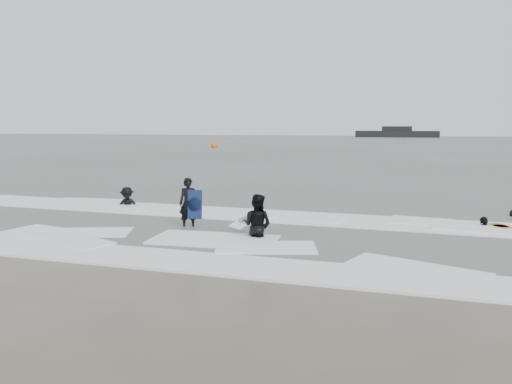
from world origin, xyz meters
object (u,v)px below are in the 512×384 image
(surfer_breaker, at_px, (127,207))
(buoy, at_px, (214,145))
(surfer_centre, at_px, (189,228))
(surfer_wading, at_px, (257,239))
(surfer_right_near, at_px, (484,229))
(vessel_horizon, at_px, (397,133))

(surfer_breaker, bearing_deg, buoy, 92.69)
(surfer_centre, relative_size, surfer_wading, 0.90)
(surfer_centre, distance_m, surfer_breaker, 5.61)
(surfer_wading, relative_size, surfer_right_near, 1.24)
(surfer_breaker, bearing_deg, vessel_horizon, 71.36)
(buoy, bearing_deg, vessel_horizon, 73.93)
(buoy, bearing_deg, surfer_centre, -67.74)
(surfer_wading, xyz_separation_m, vessel_horizon, (-2.40, 139.60, 1.21))
(surfer_centre, relative_size, buoy, 1.06)
(surfer_centre, bearing_deg, surfer_right_near, -6.13)
(buoy, xyz_separation_m, vessel_horizon, (23.58, 81.87, 0.80))
(surfer_wading, height_order, surfer_breaker, surfer_wading)
(surfer_centre, bearing_deg, surfer_breaker, 119.66)
(surfer_right_near, height_order, buoy, buoy)
(surfer_wading, height_order, vessel_horizon, vessel_horizon)
(surfer_centre, xyz_separation_m, vessel_horizon, (0.28, 138.78, 1.21))
(vessel_horizon, bearing_deg, buoy, -106.07)
(surfer_wading, height_order, surfer_right_near, surfer_wading)
(surfer_right_near, bearing_deg, surfer_breaker, -54.33)
(surfer_right_near, bearing_deg, vessel_horizon, -139.49)
(surfer_breaker, bearing_deg, surfer_wading, -46.39)
(surfer_right_near, bearing_deg, buoy, -112.04)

